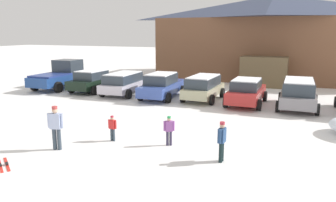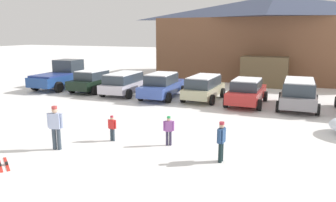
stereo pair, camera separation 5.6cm
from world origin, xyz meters
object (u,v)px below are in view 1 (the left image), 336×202
Objects in this scene: pickup_truck at (62,75)px; skier_child_in_purple_jacket at (169,129)px; skier_adult_in_blue_parka at (56,125)px; skier_child_in_red_jacket at (112,127)px; parked_beige_suv at (203,87)px; ski_lodge at (272,37)px; parked_silver_wagon at (124,83)px; parked_black_sedan at (93,81)px; parked_blue_hatchback at (162,85)px; parked_red_sedan at (246,91)px; pair_of_skis at (4,165)px; parked_grey_wagon at (298,93)px; skier_teen_in_navy_coat at (222,139)px.

pickup_truck is 4.53× the size of skier_child_in_purple_jacket.
skier_child_in_red_jacket is at bearing 50.00° from skier_adult_in_blue_parka.
pickup_truck reaches higher than parked_beige_suv.
ski_lodge is 4.92× the size of parked_silver_wagon.
parked_black_sedan is at bearing 174.52° from parked_silver_wagon.
parked_red_sedan is at bearing 0.65° from parked_blue_hatchback.
parked_black_sedan reaches higher than pair_of_skis.
ski_lodge is at bearing 102.43° from parked_grey_wagon.
skier_child_in_purple_jacket is (-1.60, -21.51, -3.20)m from ski_lodge.
parked_black_sedan is at bearing 177.70° from parked_blue_hatchback.
parked_beige_suv is (2.76, 0.34, 0.02)m from parked_blue_hatchback.
skier_teen_in_navy_coat is 1.13× the size of pair_of_skis.
ski_lodge is 21.81m from skier_child_in_purple_jacket.
pickup_truck is at bearing 178.79° from parked_beige_suv.
parked_red_sedan is 3.84× the size of skier_child_in_purple_jacket.
skier_child_in_red_jacket is at bearing -41.96° from pickup_truck.
skier_adult_in_blue_parka is (6.02, -10.80, 0.14)m from parked_black_sedan.
parked_blue_hatchback is 1.18× the size of parked_beige_suv.
parked_silver_wagon is at bearing 129.31° from skier_child_in_purple_jacket.
skier_child_in_red_jacket is (1.72, -8.92, -0.25)m from parked_blue_hatchback.
parked_grey_wagon is 11.26m from skier_child_in_red_jacket.
parked_red_sedan is at bearing 64.94° from pair_of_skis.
parked_beige_suv is at bearing 177.51° from parked_grey_wagon.
skier_adult_in_blue_parka is 1.34× the size of pair_of_skis.
skier_child_in_purple_jacket is at bearing -94.24° from ski_lodge.
pickup_truck is (-5.93, 0.62, 0.15)m from parked_silver_wagon.
parked_red_sedan is 0.85× the size of pickup_truck.
parked_red_sedan is (11.24, -0.17, 0.00)m from parked_black_sedan.
skier_child_in_red_jacket is 4.11m from pair_of_skis.
pickup_truck is 14.22m from skier_child_in_red_jacket.
skier_child_in_purple_jacket is (-1.53, -8.59, -0.15)m from parked_red_sedan.
parked_silver_wagon is at bearing -179.32° from parked_red_sedan.
parked_beige_suv is 2.92× the size of skier_teen_in_navy_coat.
parked_red_sedan is 4.26× the size of skier_child_in_red_jacket.
parked_beige_suv is at bearing 83.55° from skier_child_in_red_jacket.
skier_child_in_purple_jacket is (4.03, -8.53, -0.18)m from parked_blue_hatchback.
parked_beige_suv reaches higher than parked_black_sedan.
skier_teen_in_navy_coat is (11.99, -9.60, -0.01)m from parked_black_sedan.
pickup_truck is at bearing 138.04° from skier_child_in_red_jacket.
parked_beige_suv is at bearing 109.99° from skier_teen_in_navy_coat.
skier_child_in_red_jacket is 4.61m from skier_teen_in_navy_coat.
parked_black_sedan is at bearing 141.32° from skier_teen_in_navy_coat.
parked_silver_wagon is at bearing 134.67° from skier_teen_in_navy_coat.
pair_of_skis is at bearing -115.06° from parked_red_sedan.
parked_black_sedan is 3.98× the size of skier_child_in_red_jacket.
skier_child_in_red_jacket is (-3.84, -8.98, -0.21)m from parked_red_sedan.
parked_beige_suv is at bearing -1.21° from pickup_truck.
parked_black_sedan is 2.50× the size of skier_adult_in_blue_parka.
parked_black_sedan is 0.79× the size of pickup_truck.
ski_lodge is at bearing 89.69° from parked_red_sedan.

